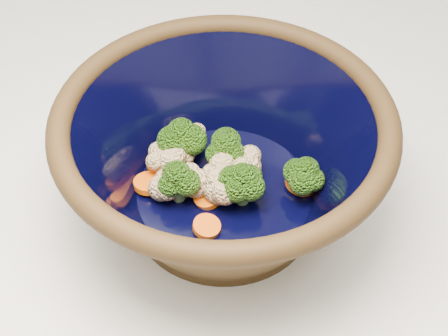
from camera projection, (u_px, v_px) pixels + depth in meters
mixing_bowl at (224, 159)px, 0.58m from camera, size 0.31×0.31×0.13m
vegetable_pile at (212, 166)px, 0.60m from camera, size 0.17×0.12×0.05m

